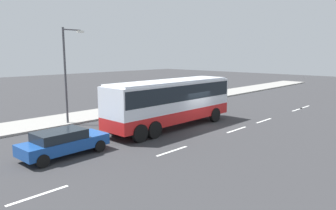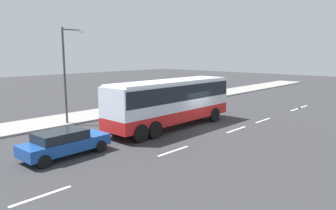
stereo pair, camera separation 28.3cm
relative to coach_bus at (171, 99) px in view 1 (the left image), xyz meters
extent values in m
plane|color=#333335|center=(1.63, -1.23, -2.10)|extent=(120.00, 120.00, 0.00)
cube|color=gray|center=(1.63, 7.77, -2.03)|extent=(80.00, 4.00, 0.15)
cube|color=white|center=(-11.48, -3.80, -2.10)|extent=(2.40, 0.16, 0.01)
cube|color=white|center=(-4.03, -3.80, -2.10)|extent=(2.40, 0.16, 0.01)
cube|color=white|center=(2.62, -3.80, -2.10)|extent=(2.40, 0.16, 0.01)
cube|color=white|center=(6.73, -3.80, -2.10)|extent=(2.40, 0.16, 0.01)
cube|color=white|center=(13.52, -3.80, -2.10)|extent=(2.40, 0.16, 0.01)
cube|color=white|center=(15.36, -3.80, -2.10)|extent=(2.40, 0.16, 0.01)
cube|color=red|center=(0.00, 0.00, -1.15)|extent=(10.58, 2.54, 0.80)
cube|color=silver|center=(0.00, 0.00, 0.21)|extent=(10.58, 2.54, 1.91)
cube|color=black|center=(0.00, 0.00, 0.49)|extent=(10.37, 2.57, 1.05)
cube|color=black|center=(5.24, 0.02, 0.31)|extent=(0.13, 2.30, 1.53)
cube|color=silver|center=(0.00, 0.00, 1.23)|extent=(10.16, 2.39, 0.12)
cylinder|color=black|center=(3.68, 1.22, -1.55)|extent=(1.10, 0.30, 1.10)
cylinder|color=black|center=(3.69, -1.19, -1.55)|extent=(1.10, 0.30, 1.10)
cylinder|color=black|center=(-2.89, 1.19, -1.55)|extent=(1.10, 0.30, 1.10)
cylinder|color=black|center=(-2.88, -1.21, -1.55)|extent=(1.10, 0.30, 1.10)
cylinder|color=black|center=(-4.09, 1.19, -1.55)|extent=(1.10, 0.30, 1.10)
cylinder|color=black|center=(-4.08, -1.22, -1.55)|extent=(1.10, 0.30, 1.10)
cube|color=#194799|center=(-8.44, -0.23, -1.49)|extent=(4.57, 1.85, 0.59)
cube|color=black|center=(-8.68, -0.24, -0.96)|extent=(2.53, 1.66, 0.47)
cylinder|color=black|center=(-6.85, 0.64, -1.78)|extent=(0.65, 0.22, 0.64)
cylinder|color=black|center=(-6.80, -1.01, -1.78)|extent=(0.65, 0.22, 0.64)
cylinder|color=black|center=(-10.07, 0.55, -1.78)|extent=(0.65, 0.22, 0.64)
cylinder|color=black|center=(-10.02, -1.10, -1.78)|extent=(0.65, 0.22, 0.64)
cylinder|color=brown|center=(10.82, 7.86, -1.53)|extent=(0.14, 0.14, 0.84)
cylinder|color=brown|center=(10.81, 7.70, -1.53)|extent=(0.14, 0.14, 0.84)
cylinder|color=#B2333F|center=(10.82, 7.78, -0.79)|extent=(0.32, 0.32, 0.63)
sphere|color=#9E7051|center=(10.82, 7.78, -0.36)|extent=(0.23, 0.23, 0.23)
cylinder|color=#47474C|center=(-4.62, 6.26, 1.53)|extent=(0.16, 0.16, 6.96)
cylinder|color=#47474C|center=(-3.91, 6.26, 4.85)|extent=(1.41, 0.10, 0.10)
cube|color=silver|center=(-3.21, 6.26, 4.75)|extent=(0.50, 0.24, 0.16)
camera|label=1|loc=(-16.27, -14.99, 3.19)|focal=33.77mm
camera|label=2|loc=(-16.47, -14.79, 3.19)|focal=33.77mm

